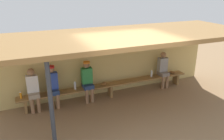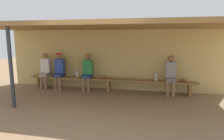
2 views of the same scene
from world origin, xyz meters
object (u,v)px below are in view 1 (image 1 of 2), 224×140
at_px(player_shirtless_tan, 163,68).
at_px(water_bottle_blue, 21,95).
at_px(player_leftmost, 87,79).
at_px(baseball_glove_tan, 104,83).
at_px(water_bottle_green, 151,74).
at_px(baseball_glove_dark_brown, 172,72).
at_px(player_in_white, 53,85).
at_px(bench, 110,86).
at_px(water_bottle_clear, 75,86).
at_px(player_with_sunglasses, 33,88).
at_px(support_post, 51,109).

relative_size(player_shirtless_tan, water_bottle_blue, 6.21).
bearing_deg(player_leftmost, baseball_glove_tan, 0.13).
distance_m(water_bottle_green, baseball_glove_dark_brown, 0.90).
xyz_separation_m(water_bottle_green, baseball_glove_tan, (-1.86, -0.02, -0.07)).
bearing_deg(player_in_white, baseball_glove_tan, 0.04).
relative_size(bench, baseball_glove_tan, 25.00).
distance_m(water_bottle_green, baseball_glove_tan, 1.87).
distance_m(player_in_white, player_shirtless_tan, 4.03).
distance_m(bench, player_shirtless_tan, 2.15).
xyz_separation_m(player_in_white, baseball_glove_tan, (1.68, 0.00, -0.24)).
relative_size(water_bottle_clear, baseball_glove_dark_brown, 1.11).
height_order(player_with_sunglasses, water_bottle_green, player_with_sunglasses).
relative_size(player_with_sunglasses, baseball_glove_tan, 5.56).
bearing_deg(water_bottle_green, baseball_glove_tan, -179.46).
bearing_deg(baseball_glove_tan, water_bottle_clear, 158.84).
bearing_deg(player_leftmost, water_bottle_clear, 176.41).
xyz_separation_m(support_post, bench, (2.22, 2.10, -0.71)).
bearing_deg(bench, baseball_glove_tan, 178.72).
xyz_separation_m(player_with_sunglasses, baseball_glove_tan, (2.26, 0.00, -0.22)).
distance_m(water_bottle_blue, water_bottle_green, 4.48).
distance_m(player_with_sunglasses, water_bottle_clear, 1.28).
distance_m(player_leftmost, player_with_sunglasses, 1.68).
height_order(player_shirtless_tan, baseball_glove_dark_brown, player_shirtless_tan).
xyz_separation_m(baseball_glove_dark_brown, baseball_glove_tan, (-2.76, 0.02, 0.00)).
relative_size(water_bottle_clear, water_bottle_green, 1.07).
relative_size(player_in_white, baseball_glove_tan, 5.60).
distance_m(bench, water_bottle_blue, 2.84).
xyz_separation_m(bench, water_bottle_blue, (-2.84, 0.02, 0.17)).
height_order(player_with_sunglasses, baseball_glove_tan, player_with_sunglasses).
height_order(bench, player_in_white, player_in_white).
bearing_deg(player_in_white, water_bottle_blue, 178.94).
xyz_separation_m(player_with_sunglasses, water_bottle_blue, (-0.36, 0.02, -0.17)).
distance_m(player_in_white, water_bottle_green, 3.55).
bearing_deg(player_in_white, water_bottle_clear, 2.11).
bearing_deg(baseball_glove_dark_brown, water_bottle_clear, -144.25).
relative_size(player_shirtless_tan, baseball_glove_dark_brown, 5.56).
relative_size(player_leftmost, water_bottle_blue, 6.26).
relative_size(support_post, water_bottle_clear, 8.24).
height_order(player_in_white, baseball_glove_tan, player_in_white).
distance_m(support_post, baseball_glove_tan, 2.96).
bearing_deg(player_with_sunglasses, support_post, -83.02).
bearing_deg(bench, water_bottle_green, 0.78).
height_order(player_leftmost, water_bottle_clear, player_leftmost).
height_order(water_bottle_clear, baseball_glove_dark_brown, water_bottle_clear).
bearing_deg(player_leftmost, player_shirtless_tan, -0.01).
xyz_separation_m(support_post, baseball_glove_tan, (2.00, 2.10, -0.60)).
bearing_deg(water_bottle_blue, water_bottle_green, 0.02).
bearing_deg(baseball_glove_tan, player_with_sunglasses, 160.31).
xyz_separation_m(player_leftmost, water_bottle_green, (2.44, 0.02, -0.17)).
xyz_separation_m(support_post, baseball_glove_dark_brown, (4.76, 2.09, -0.60)).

